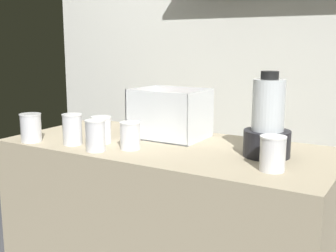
{
  "coord_description": "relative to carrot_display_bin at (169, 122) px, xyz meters",
  "views": [
    {
      "loc": [
        0.91,
        -1.52,
        1.32
      ],
      "look_at": [
        0.0,
        0.0,
        0.98
      ],
      "focal_mm": 45.99,
      "sensor_mm": 36.0,
      "label": 1
    }
  ],
  "objects": [
    {
      "name": "back_wall_unit",
      "position": [
        0.08,
        0.64,
        0.3
      ],
      "size": [
        2.6,
        0.24,
        2.5
      ],
      "color": "silver",
      "rests_on": "ground_plane"
    },
    {
      "name": "counter",
      "position": [
        0.07,
        -0.13,
        -0.52
      ],
      "size": [
        1.4,
        0.64,
        0.9
      ],
      "primitive_type": "cube",
      "color": "tan",
      "rests_on": "ground_plane"
    },
    {
      "name": "juice_cup_orange_far_left",
      "position": [
        -0.47,
        -0.38,
        -0.02
      ],
      "size": [
        0.09,
        0.09,
        0.12
      ],
      "color": "white",
      "rests_on": "counter"
    },
    {
      "name": "juice_cup_beet_right",
      "position": [
        -0.12,
        -0.37,
        -0.02
      ],
      "size": [
        0.08,
        0.08,
        0.13
      ],
      "color": "white",
      "rests_on": "counter"
    },
    {
      "name": "juice_cup_orange_middle",
      "position": [
        -0.19,
        -0.24,
        -0.02
      ],
      "size": [
        0.09,
        0.09,
        0.11
      ],
      "color": "white",
      "rests_on": "counter"
    },
    {
      "name": "blender_pitcher",
      "position": [
        0.49,
        -0.1,
        0.05
      ],
      "size": [
        0.18,
        0.18,
        0.32
      ],
      "color": "black",
      "rests_on": "counter"
    },
    {
      "name": "juice_cup_mango_far_right",
      "position": [
        -0.02,
        -0.27,
        -0.02
      ],
      "size": [
        0.08,
        0.08,
        0.11
      ],
      "color": "white",
      "rests_on": "counter"
    },
    {
      "name": "juice_cup_carrot_rightmost",
      "position": [
        0.57,
        -0.27,
        -0.02
      ],
      "size": [
        0.09,
        0.09,
        0.12
      ],
      "color": "white",
      "rests_on": "counter"
    },
    {
      "name": "carrot_display_bin",
      "position": [
        0.0,
        0.0,
        0.0
      ],
      "size": [
        0.32,
        0.25,
        0.22
      ],
      "color": "white",
      "rests_on": "counter"
    },
    {
      "name": "juice_cup_beet_left",
      "position": [
        -0.28,
        -0.33,
        -0.01
      ],
      "size": [
        0.08,
        0.08,
        0.13
      ],
      "color": "white",
      "rests_on": "counter"
    }
  ]
}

